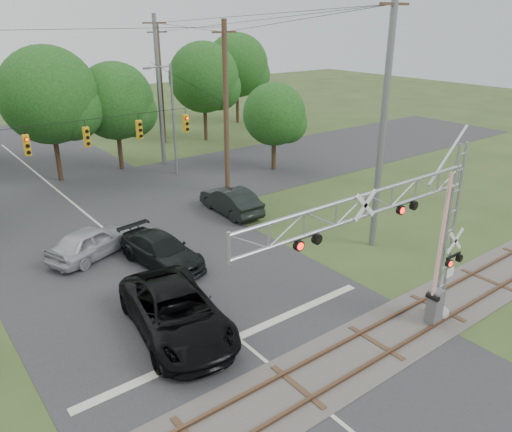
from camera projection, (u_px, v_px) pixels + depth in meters
ground at (341, 424)px, 15.29m from camera, size 160.00×160.00×0.00m
road_main at (180, 291)px, 22.66m from camera, size 14.00×90.00×0.02m
road_cross at (75, 205)px, 32.98m from camera, size 90.00×12.00×0.02m
railroad_track at (297, 387)px, 16.75m from camera, size 90.00×3.20×0.17m
crossing_gantry at (402, 236)px, 17.24m from camera, size 10.91×0.94×7.36m
traffic_signal_span at (102, 128)px, 28.45m from camera, size 19.34×0.36×11.50m
pickup_black at (176, 312)px, 19.34m from camera, size 4.12×7.12×1.87m
car_dark at (162, 251)px, 24.83m from camera, size 2.87×5.52×1.53m
sedan_silver at (92, 242)px, 25.68m from camera, size 5.20×3.60×1.64m
suv_dark at (231, 201)px, 31.41m from camera, size 1.93×5.09×1.66m
streetlight at (171, 115)px, 37.71m from camera, size 2.25×0.23×8.42m
utility_poles at (118, 112)px, 30.96m from camera, size 24.70×28.69×12.85m
treeline at (42, 96)px, 39.37m from camera, size 53.64×23.74×10.05m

